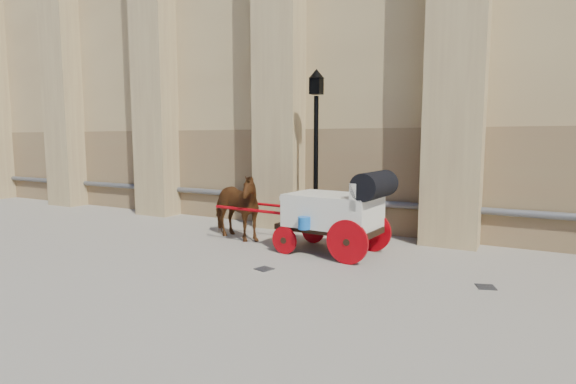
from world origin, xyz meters
The scene contains 6 objects.
ground centered at (0.00, 0.00, 0.00)m, with size 90.00×90.00×0.00m, color gray.
horse centered at (-1.25, 1.53, 0.90)m, with size 0.97×2.12×1.79m, color #5D3313.
carriage centered at (1.84, 1.37, 1.07)m, with size 4.62×1.68×1.98m.
street_lamp centered at (0.55, 2.90, 2.44)m, with size 0.43×0.43×4.57m.
drain_grate_near centered at (0.96, -0.52, 0.01)m, with size 0.32×0.32×0.01m, color black.
drain_grate_far centered at (5.13, 0.42, 0.01)m, with size 0.32×0.32×0.01m, color black.
Camera 1 is at (5.70, -8.29, 2.69)m, focal length 28.00 mm.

